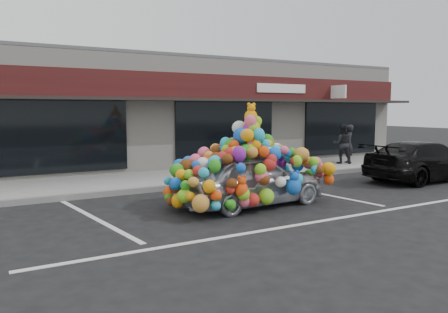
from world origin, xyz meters
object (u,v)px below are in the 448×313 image
toy_car (251,173)px  black_sedan (424,161)px  pedestrian_b (342,144)px  pedestrian_a (348,144)px

toy_car → black_sedan: (6.92, 0.35, -0.15)m
toy_car → black_sedan: size_ratio=0.92×
toy_car → pedestrian_b: bearing=-63.1°
toy_car → pedestrian_b: toy_car is taller
toy_car → pedestrian_a: size_ratio=2.66×
toy_car → pedestrian_a: (7.47, 4.23, 0.13)m
black_sedan → pedestrian_a: (0.55, 3.88, 0.28)m
black_sedan → toy_car: bearing=92.8°
pedestrian_a → pedestrian_b: bearing=-15.5°
pedestrian_b → toy_car: bearing=69.6°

